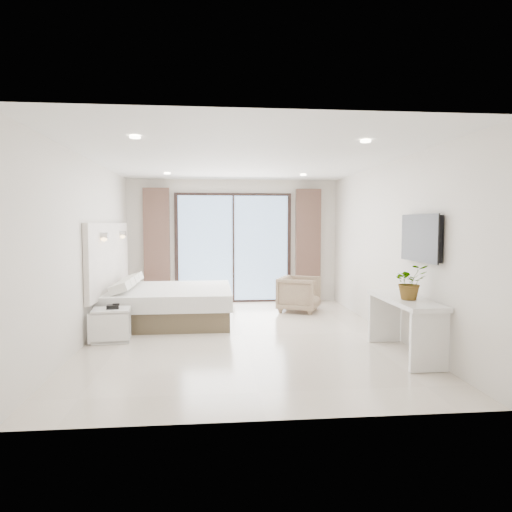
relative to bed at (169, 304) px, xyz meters
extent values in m
plane|color=beige|center=(1.24, -1.16, -0.31)|extent=(6.20, 6.20, 0.00)
cube|color=silver|center=(1.24, 1.94, 1.04)|extent=(4.60, 0.02, 2.70)
cube|color=silver|center=(1.24, -4.26, 1.04)|extent=(4.60, 0.02, 2.70)
cube|color=silver|center=(-1.06, -1.16, 1.04)|extent=(0.02, 6.20, 2.70)
cube|color=silver|center=(3.54, -1.16, 1.04)|extent=(0.02, 6.20, 2.70)
cube|color=white|center=(1.24, -1.16, 2.39)|extent=(4.60, 6.20, 0.02)
cube|color=white|center=(-1.01, 0.00, 0.84)|extent=(0.08, 3.00, 1.20)
cube|color=black|center=(3.49, -2.44, 1.24)|extent=(0.06, 1.00, 0.58)
cube|color=black|center=(3.45, -2.44, 1.24)|extent=(0.02, 1.04, 0.62)
cube|color=black|center=(1.24, 1.91, 0.89)|extent=(2.56, 0.04, 2.42)
cube|color=#87ABD9|center=(1.24, 1.88, 0.89)|extent=(2.40, 0.01, 2.30)
cube|color=brown|center=(-0.41, 1.80, 0.94)|extent=(0.55, 0.14, 2.50)
cube|color=brown|center=(2.89, 1.80, 0.94)|extent=(0.55, 0.14, 2.50)
cylinder|color=white|center=(-0.06, -2.96, 2.37)|extent=(0.12, 0.12, 0.02)
cylinder|color=white|center=(2.54, -2.96, 2.37)|extent=(0.12, 0.12, 0.02)
cylinder|color=white|center=(-0.06, 0.64, 2.37)|extent=(0.12, 0.12, 0.02)
cylinder|color=white|center=(2.54, 0.64, 2.37)|extent=(0.12, 0.12, 0.02)
cube|color=brown|center=(0.02, 0.00, -0.15)|extent=(2.06, 1.96, 0.33)
cube|color=white|center=(0.02, 0.00, 0.15)|extent=(2.14, 2.04, 0.27)
cube|color=silver|center=(-0.71, -0.67, 0.35)|extent=(0.28, 0.41, 0.14)
cube|color=silver|center=(-0.71, -0.23, 0.35)|extent=(0.28, 0.41, 0.14)
cube|color=silver|center=(-0.71, 0.23, 0.35)|extent=(0.28, 0.41, 0.14)
cube|color=silver|center=(-0.71, 0.67, 0.35)|extent=(0.28, 0.41, 0.14)
cube|color=white|center=(-0.72, -1.33, 0.15)|extent=(0.57, 0.49, 0.05)
cube|color=white|center=(-0.72, -1.33, -0.28)|extent=(0.57, 0.49, 0.05)
cube|color=white|center=(-0.72, -1.52, -0.07)|extent=(0.53, 0.10, 0.43)
cube|color=white|center=(-0.72, -1.13, -0.07)|extent=(0.53, 0.10, 0.43)
cube|color=black|center=(-0.69, -1.33, 0.20)|extent=(0.19, 0.16, 0.06)
cube|color=white|center=(3.28, -2.44, 0.43)|extent=(0.48, 1.54, 0.06)
cube|color=white|center=(3.28, -3.14, 0.04)|extent=(0.46, 0.06, 0.71)
cube|color=white|center=(3.28, -1.75, 0.04)|extent=(0.46, 0.06, 0.71)
imported|color=#33662D|center=(3.28, -2.59, 0.63)|extent=(0.41, 0.45, 0.35)
imported|color=#8E815D|center=(2.48, 0.71, 0.07)|extent=(0.94, 0.96, 0.76)
camera|label=1|loc=(0.77, -8.13, 1.42)|focal=32.00mm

